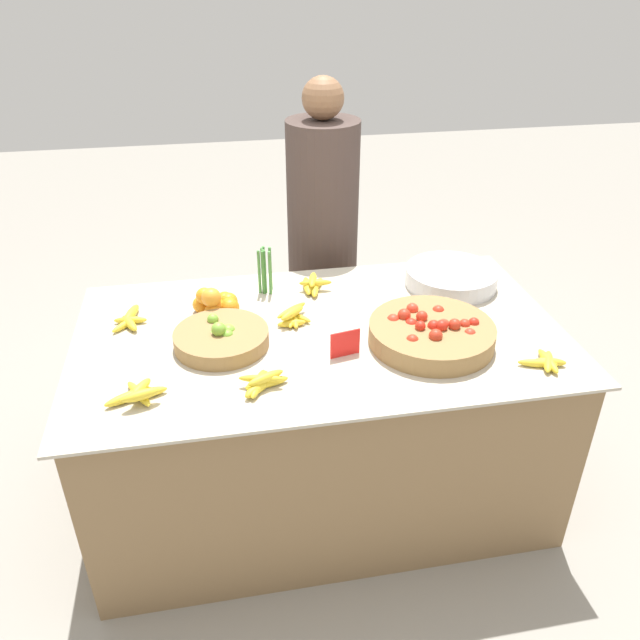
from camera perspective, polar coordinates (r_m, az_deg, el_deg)
ground_plane at (r=2.87m, az=0.00°, el=-14.71°), size 12.00×12.00×0.00m
market_table at (r=2.61m, az=0.00°, el=-8.52°), size 1.85×1.07×0.80m
lime_bowl at (r=2.30m, az=-8.97°, el=-1.62°), size 0.35×0.35×0.10m
tomato_basket at (r=2.33m, az=10.14°, el=-1.16°), size 0.46×0.46×0.11m
orange_pile at (r=2.50m, az=-9.38°, el=1.52°), size 0.18×0.15×0.13m
metal_bowl at (r=2.76m, az=11.89°, el=3.85°), size 0.39×0.39×0.08m
price_sign at (r=2.21m, az=2.31°, el=-2.17°), size 0.11×0.03×0.10m
veg_bundle at (r=2.63m, az=-5.07°, el=4.50°), size 0.06×0.07×0.19m
banana_bunch_middle_right at (r=2.08m, az=-5.34°, el=-5.68°), size 0.17×0.16×0.06m
banana_bunch_front_left at (r=2.66m, az=-0.67°, el=3.23°), size 0.14×0.18×0.06m
banana_bunch_front_right at (r=2.43m, az=-2.47°, el=0.32°), size 0.15×0.16×0.06m
banana_bunch_front_center at (r=2.32m, az=19.99°, el=-3.62°), size 0.17×0.15×0.03m
banana_bunch_middle_left at (r=2.09m, az=-16.30°, el=-6.50°), size 0.20×0.16×0.06m
banana_bunch_back_center at (r=2.53m, az=-17.01°, el=0.04°), size 0.14×0.21×0.04m
vendor_person at (r=3.16m, az=0.24°, el=5.98°), size 0.35×0.35×1.58m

